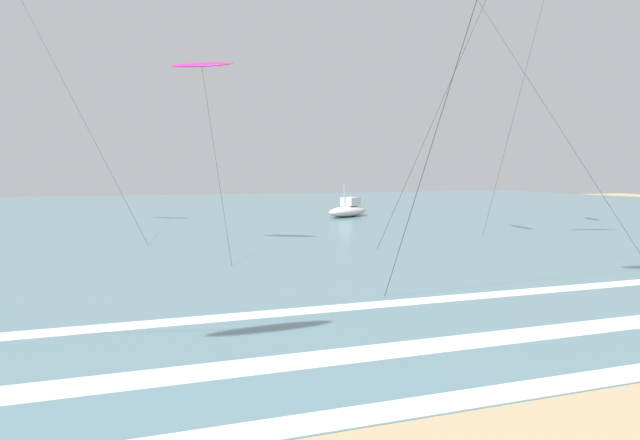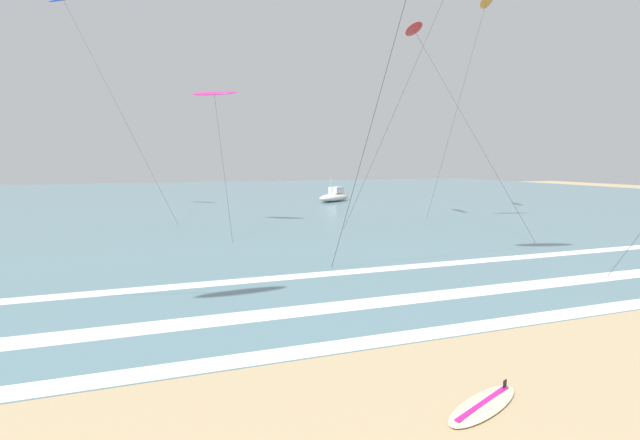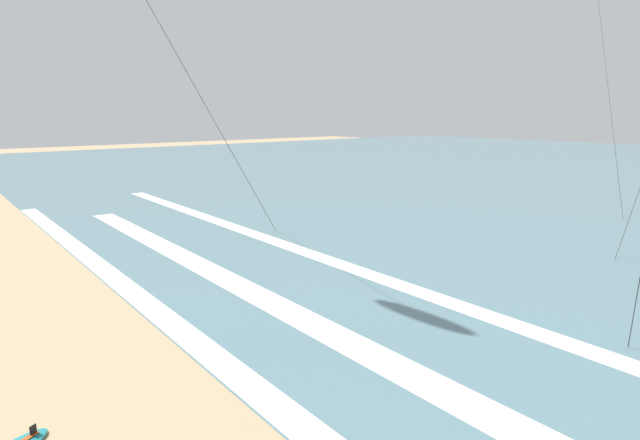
% 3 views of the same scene
% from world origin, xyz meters
% --- Properties ---
extents(wave_foam_shoreline, '(48.10, 0.72, 0.01)m').
position_xyz_m(wave_foam_shoreline, '(-0.14, 10.16, 0.01)').
color(wave_foam_shoreline, white).
rests_on(wave_foam_shoreline, ocean_surface).
extents(wave_foam_mid_break, '(37.06, 0.98, 0.01)m').
position_xyz_m(wave_foam_mid_break, '(-1.49, 12.95, 0.01)').
color(wave_foam_mid_break, white).
rests_on(wave_foam_mid_break, ocean_surface).
extents(wave_foam_outer_break, '(56.18, 0.76, 0.01)m').
position_xyz_m(wave_foam_outer_break, '(1.92, 16.89, 0.01)').
color(wave_foam_outer_break, white).
rests_on(wave_foam_outer_break, ocean_surface).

